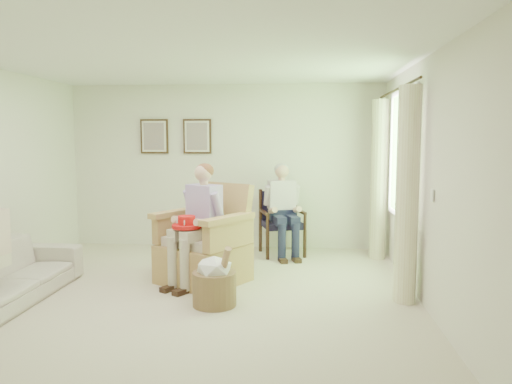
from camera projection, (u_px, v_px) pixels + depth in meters
floor at (188, 301)px, 5.41m from camera, size 5.50×5.50×0.00m
back_wall at (226, 166)px, 7.99m from camera, size 5.00×0.04×2.60m
front_wall at (63, 228)px, 2.54m from camera, size 5.00×0.04×2.60m
right_wall at (429, 183)px, 5.04m from camera, size 0.04×5.50×2.60m
ceiling at (185, 55)px, 5.12m from camera, size 5.00×5.50×0.02m
window at (403, 152)px, 6.20m from camera, size 0.13×2.50×1.63m
curtain_left at (407, 195)px, 5.29m from camera, size 0.34×0.34×2.30m
curtain_right at (379, 180)px, 7.23m from camera, size 0.34×0.34×2.30m
framed_print_left at (154, 136)px, 8.00m from camera, size 0.45×0.05×0.55m
framed_print_right at (197, 136)px, 7.94m from camera, size 0.45×0.05×0.55m
wicker_armchair at (204, 251)px, 6.11m from camera, size 0.94×0.93×1.20m
wood_armchair at (282, 220)px, 7.58m from camera, size 0.61×0.58×0.94m
sofa at (5, 274)px, 5.35m from camera, size 2.06×0.81×0.60m
person_wicker at (201, 215)px, 5.90m from camera, size 0.40×0.62×1.43m
person_dark at (282, 203)px, 7.39m from camera, size 0.40×0.63×1.35m
red_hat at (187, 224)px, 5.77m from camera, size 0.34×0.34×0.14m
hatbox at (215, 281)px, 5.22m from camera, size 0.53×0.53×0.68m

